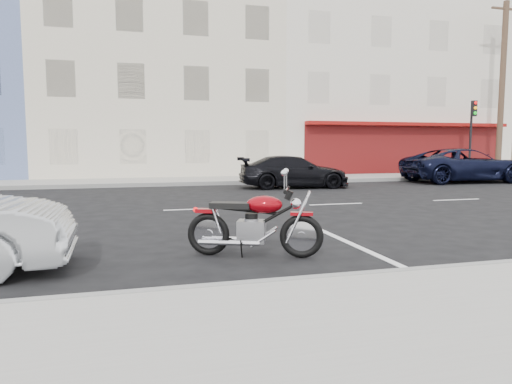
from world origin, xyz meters
TOP-DOWN VIEW (x-y plane):
  - ground at (0.00, 0.00)m, footprint 120.00×120.00m
  - sidewalk_far at (-5.00, 8.70)m, footprint 80.00×3.40m
  - curb_far at (-5.00, 7.00)m, footprint 80.00×0.12m
  - bldg_cream at (-2.00, 16.30)m, footprint 12.00×12.00m
  - bldg_corner at (11.00, 16.30)m, footprint 14.00×12.00m
  - utility_pole at (15.50, 8.60)m, footprint 1.80×0.30m
  - traffic_light at (13.50, 8.33)m, footprint 0.26×0.30m
  - fire_hydrant at (12.00, 8.50)m, footprint 0.20×0.20m
  - motorcycle at (-1.13, -5.57)m, footprint 1.93×0.97m
  - suv_far at (10.91, 5.66)m, footprint 5.59×2.78m
  - car_far at (2.56, 5.09)m, footprint 4.46×2.14m

SIDE VIEW (x-z plane):
  - ground at x=0.00m, z-range 0.00..0.00m
  - sidewalk_far at x=-5.00m, z-range 0.00..0.15m
  - curb_far at x=-5.00m, z-range 0.00..0.16m
  - motorcycle at x=-1.13m, z-range -0.04..0.98m
  - fire_hydrant at x=12.00m, z-range 0.17..0.89m
  - car_far at x=2.56m, z-range 0.00..1.25m
  - suv_far at x=10.91m, z-range 0.00..1.52m
  - traffic_light at x=13.50m, z-range 0.66..4.46m
  - utility_pole at x=15.50m, z-range 0.24..9.24m
  - bldg_cream at x=-2.00m, z-range 0.00..11.50m
  - bldg_corner at x=11.00m, z-range 0.00..12.50m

